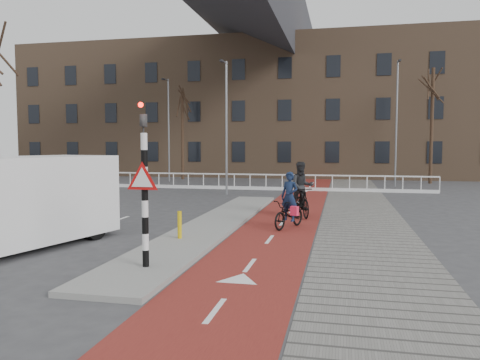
# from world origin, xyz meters

# --- Properties ---
(ground) EXTENTS (120.00, 120.00, 0.00)m
(ground) POSITION_xyz_m (0.00, 0.00, 0.00)
(ground) COLOR #38383A
(ground) RESTS_ON ground
(bike_lane) EXTENTS (2.50, 60.00, 0.01)m
(bike_lane) POSITION_xyz_m (1.50, 10.00, 0.01)
(bike_lane) COLOR maroon
(bike_lane) RESTS_ON ground
(sidewalk) EXTENTS (3.00, 60.00, 0.01)m
(sidewalk) POSITION_xyz_m (4.30, 10.00, 0.01)
(sidewalk) COLOR slate
(sidewalk) RESTS_ON ground
(curb_island) EXTENTS (1.80, 16.00, 0.12)m
(curb_island) POSITION_xyz_m (-0.70, 4.00, 0.06)
(curb_island) COLOR gray
(curb_island) RESTS_ON ground
(traffic_signal) EXTENTS (0.80, 0.80, 3.68)m
(traffic_signal) POSITION_xyz_m (-0.60, -2.02, 1.99)
(traffic_signal) COLOR black
(traffic_signal) RESTS_ON curb_island
(bollard) EXTENTS (0.12, 0.12, 0.77)m
(bollard) POSITION_xyz_m (-0.92, 1.07, 0.51)
(bollard) COLOR gold
(bollard) RESTS_ON curb_island
(cyclist_near) EXTENTS (1.27, 1.88, 1.86)m
(cyclist_near) POSITION_xyz_m (1.86, 3.98, 0.63)
(cyclist_near) COLOR black
(cyclist_near) RESTS_ON bike_lane
(cyclist_far) EXTENTS (1.19, 2.05, 2.11)m
(cyclist_far) POSITION_xyz_m (2.05, 6.50, 0.88)
(cyclist_far) COLOR black
(cyclist_far) RESTS_ON bike_lane
(van) EXTENTS (3.59, 6.04, 2.43)m
(van) POSITION_xyz_m (-4.91, -0.67, 1.28)
(van) COLOR silver
(van) RESTS_ON ground
(railing) EXTENTS (28.00, 0.10, 0.99)m
(railing) POSITION_xyz_m (-5.00, 17.00, 0.31)
(railing) COLOR silver
(railing) RESTS_ON ground
(townhouse_row) EXTENTS (46.00, 10.00, 15.90)m
(townhouse_row) POSITION_xyz_m (-3.00, 32.00, 7.81)
(townhouse_row) COLOR #7F6047
(townhouse_row) RESTS_ON ground
(tree_mid) EXTENTS (0.24, 0.24, 7.07)m
(tree_mid) POSITION_xyz_m (-9.13, 24.91, 3.53)
(tree_mid) COLOR black
(tree_mid) RESTS_ON ground
(tree_right) EXTENTS (0.24, 0.24, 8.23)m
(tree_right) POSITION_xyz_m (9.78, 24.41, 4.12)
(tree_right) COLOR black
(tree_right) RESTS_ON ground
(streetlight_near) EXTENTS (0.12, 0.12, 7.31)m
(streetlight_near) POSITION_xyz_m (-2.71, 13.82, 3.65)
(streetlight_near) COLOR slate
(streetlight_near) RESTS_ON ground
(streetlight_left) EXTENTS (0.12, 0.12, 7.69)m
(streetlight_left) POSITION_xyz_m (-9.24, 22.13, 3.84)
(streetlight_left) COLOR slate
(streetlight_left) RESTS_ON ground
(streetlight_right) EXTENTS (0.12, 0.12, 8.25)m
(streetlight_right) POSITION_xyz_m (7.02, 21.20, 4.13)
(streetlight_right) COLOR slate
(streetlight_right) RESTS_ON ground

